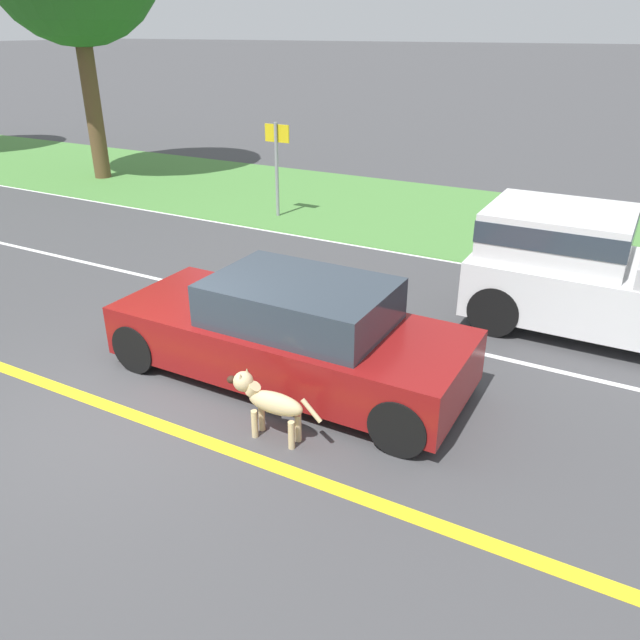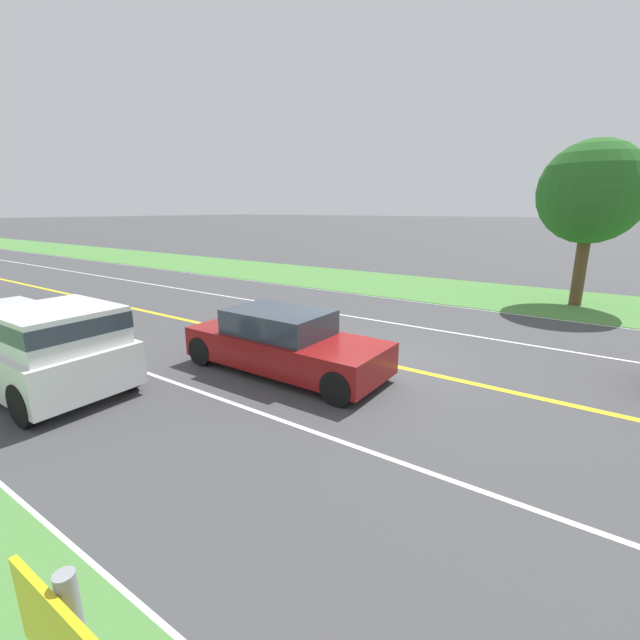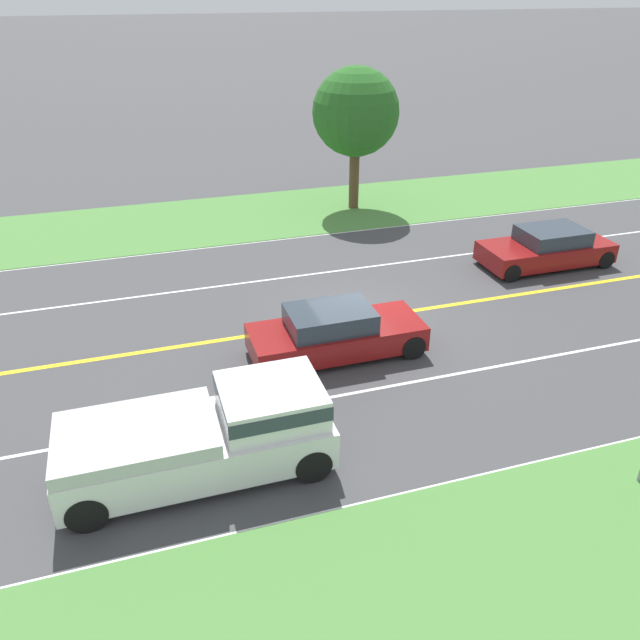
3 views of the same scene
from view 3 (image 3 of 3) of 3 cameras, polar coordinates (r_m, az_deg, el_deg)
The scene contains 13 objects.
ground_plane at distance 18.49m, azimuth 3.50°, elevation 0.07°, with size 400.00×400.00×0.00m, color #424244.
centre_divider_line at distance 18.49m, azimuth 3.50°, elevation 0.08°, with size 0.18×160.00×0.01m, color yellow.
lane_edge_line_right at distance 13.38m, azimuth 14.39°, elevation -13.70°, with size 0.14×160.00×0.01m, color white.
lane_edge_line_left at distance 24.55m, azimuth -2.29°, elevation 7.54°, with size 0.14×160.00×0.01m, color white.
lane_dash_same_dir at distance 15.75m, azimuth 7.99°, elevation -5.73°, with size 0.10×160.00×0.01m, color white.
lane_dash_oncoming at distance 21.45m, azimuth 0.21°, elevation 4.34°, with size 0.10×160.00×0.01m, color white.
grass_verge_right at distance 11.79m, azimuth 22.30°, elevation -22.59°, with size 6.00×160.00×0.03m, color #4C843D.
grass_verge_left at distance 27.28m, azimuth -4.00°, elevation 9.71°, with size 6.00×160.00×0.03m, color #4C843D.
ego_car at distance 16.43m, azimuth 1.37°, elevation -1.21°, with size 1.80×4.59×1.38m.
dog at distance 17.42m, azimuth -1.29°, elevation -0.01°, with size 0.25×1.18×0.77m.
pickup_truck at distance 12.78m, azimuth -10.15°, elevation -10.20°, with size 2.08×5.33×1.77m.
oncoming_car at distance 23.24m, azimuth 20.02°, elevation 6.19°, with size 1.94×4.55×1.33m.
roadside_tree_left_near at distance 27.02m, azimuth 3.29°, elevation 18.41°, with size 3.59×3.59×5.88m.
Camera 3 is at (15.13, -5.94, 8.81)m, focal length 35.00 mm.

